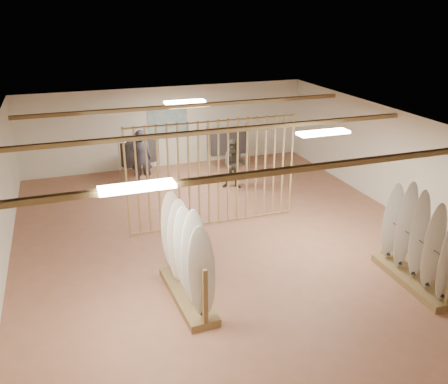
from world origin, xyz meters
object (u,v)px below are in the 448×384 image
object	(u,v)px
clothing_rack_b	(228,141)
rack_left	(187,268)
rack_right	(416,254)
shopper_a	(141,154)
clothing_rack_a	(139,152)
shopper_b	(234,161)

from	to	relation	value
clothing_rack_b	rack_left	bearing A→B (deg)	-114.24
rack_right	clothing_rack_b	xyz separation A→B (m)	(-1.11, 8.18, 0.32)
clothing_rack_b	shopper_a	size ratio (longest dim) A/B	0.74
rack_right	clothing_rack_a	xyz separation A→B (m)	(-4.21, 8.22, 0.22)
rack_left	rack_right	size ratio (longest dim) A/B	1.02
clothing_rack_a	clothing_rack_b	size ratio (longest dim) A/B	0.90
shopper_a	shopper_b	bearing A→B (deg)	165.31
rack_right	clothing_rack_a	bearing A→B (deg)	119.22
rack_left	rack_right	xyz separation A→B (m)	(4.56, -0.99, -0.01)
clothing_rack_a	shopper_b	bearing A→B (deg)	-59.30
clothing_rack_a	clothing_rack_b	distance (m)	3.10
clothing_rack_b	shopper_b	distance (m)	1.88
rack_left	rack_right	world-z (taller)	rack_left
rack_right	shopper_b	size ratio (longest dim) A/B	1.20
clothing_rack_b	shopper_b	xyz separation A→B (m)	(-0.46, -1.82, -0.11)
clothing_rack_b	shopper_b	size ratio (longest dim) A/B	0.86
rack_right	shopper_a	distance (m)	8.69
rack_right	shopper_b	distance (m)	6.55
rack_left	shopper_b	size ratio (longest dim) A/B	1.22
shopper_b	clothing_rack_a	bearing A→B (deg)	169.43
clothing_rack_b	shopper_b	world-z (taller)	shopper_b
rack_left	clothing_rack_b	distance (m)	7.98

